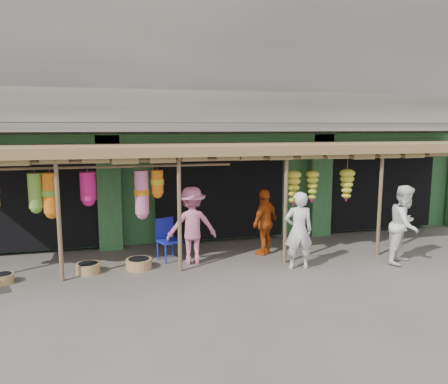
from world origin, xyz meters
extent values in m
plane|color=#514C47|center=(0.00, 0.00, 0.00)|extent=(80.00, 80.00, 0.00)
cube|color=gray|center=(0.00, 5.00, 5.00)|extent=(16.00, 6.00, 4.00)
cube|color=#2D6033|center=(0.00, 5.15, 1.50)|extent=(16.00, 5.70, 3.00)
cube|color=gray|center=(0.00, 1.65, 3.20)|extent=(16.00, 0.90, 0.22)
cube|color=gray|center=(0.00, 1.25, 3.70)|extent=(16.00, 0.10, 0.80)
cube|color=#2D6033|center=(0.00, 2.05, 2.85)|extent=(16.00, 0.35, 0.35)
cube|color=yellow|center=(-5.00, 1.97, 2.75)|extent=(1.70, 0.06, 0.55)
cube|color=#B21414|center=(-5.00, 1.93, 2.75)|extent=(1.30, 0.02, 0.30)
cube|color=black|center=(-5.00, 3.00, 1.35)|extent=(3.60, 2.00, 2.50)
cube|color=black|center=(0.00, 3.00, 1.35)|extent=(3.60, 2.00, 2.50)
cube|color=black|center=(5.00, 3.00, 1.35)|extent=(3.60, 2.00, 2.50)
cube|color=#2D6033|center=(-3.00, 2.05, 1.50)|extent=(0.60, 0.35, 3.00)
cube|color=#2D6033|center=(3.00, 2.05, 1.50)|extent=(0.60, 0.35, 3.00)
cylinder|color=brown|center=(-4.00, -0.20, 1.30)|extent=(0.09, 0.09, 2.60)
cylinder|color=brown|center=(-1.50, -0.20, 1.30)|extent=(0.09, 0.09, 2.60)
cylinder|color=brown|center=(1.00, -0.20, 1.30)|extent=(0.09, 0.09, 2.60)
cylinder|color=brown|center=(3.50, -0.20, 1.30)|extent=(0.09, 0.09, 2.60)
cylinder|color=brown|center=(-0.25, -0.20, 2.50)|extent=(12.90, 0.08, 0.08)
cylinder|color=brown|center=(-3.00, 0.20, 2.35)|extent=(5.50, 0.06, 0.06)
cube|color=brown|center=(0.00, 0.90, 2.68)|extent=(14.00, 2.70, 0.22)
cylinder|color=#1B22B0|center=(-1.75, 0.42, 0.23)|extent=(0.04, 0.04, 0.46)
cylinder|color=#1B22B0|center=(-1.37, 0.57, 0.23)|extent=(0.04, 0.04, 0.46)
cylinder|color=#1B22B0|center=(-1.90, 0.80, 0.23)|extent=(0.04, 0.04, 0.46)
cylinder|color=#1B22B0|center=(-1.52, 0.95, 0.23)|extent=(0.04, 0.04, 0.46)
cube|color=#1B22B0|center=(-1.63, 0.68, 0.48)|extent=(0.62, 0.62, 0.06)
cube|color=#1B22B0|center=(-1.72, 0.90, 0.76)|extent=(0.46, 0.22, 0.52)
cylinder|color=#9C7F47|center=(-3.50, 0.20, 0.11)|extent=(0.53, 0.53, 0.22)
cylinder|color=olive|center=(-2.39, 0.22, 0.11)|extent=(0.59, 0.59, 0.23)
cylinder|color=brown|center=(-5.17, -0.04, 0.10)|extent=(0.44, 0.44, 0.19)
imported|color=silver|center=(1.14, -0.65, 0.89)|extent=(0.71, 0.52, 1.78)
imported|color=white|center=(3.73, -0.89, 0.93)|extent=(1.15, 1.10, 1.86)
imported|color=#C04B12|center=(0.78, 0.61, 0.84)|extent=(1.02, 0.93, 1.67)
imported|color=#CF6E90|center=(-1.14, 0.32, 0.91)|extent=(1.18, 0.68, 1.83)
camera|label=1|loc=(-2.87, -9.56, 3.22)|focal=35.00mm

